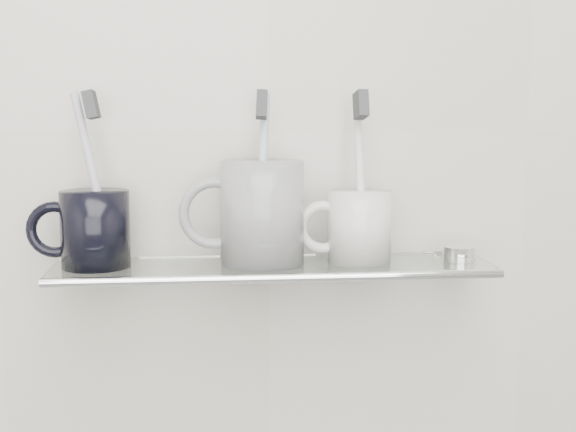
{
  "coord_description": "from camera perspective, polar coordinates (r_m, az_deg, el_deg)",
  "views": [
    {
      "loc": [
        -0.07,
        0.14,
        1.28
      ],
      "look_at": [
        0.02,
        1.04,
        1.16
      ],
      "focal_mm": 50.0,
      "sensor_mm": 36.0,
      "label": 1
    }
  ],
  "objects": [
    {
      "name": "chrome_cap",
      "position": [
        0.96,
        12.08,
        -2.59
      ],
      "size": [
        0.04,
        0.04,
        0.02
      ],
      "primitive_type": "cylinder",
      "color": "silver",
      "rests_on": "shelf_glass"
    },
    {
      "name": "toothbrush_right",
      "position": [
        0.92,
        5.15,
        2.91
      ],
      "size": [
        0.01,
        0.06,
        0.19
      ],
      "primitive_type": "cylinder",
      "rotation": [
        -0.27,
        0.03,
        0.14
      ],
      "color": "silver",
      "rests_on": "mug_right"
    },
    {
      "name": "shelf_rail",
      "position": [
        0.86,
        -0.75,
        -4.44
      ],
      "size": [
        0.5,
        0.01,
        0.01
      ],
      "primitive_type": "cylinder",
      "rotation": [
        0.0,
        1.57,
        0.0
      ],
      "color": "silver",
      "rests_on": "shelf_glass"
    },
    {
      "name": "mug_left_handle",
      "position": [
        0.93,
        -16.26,
        -0.94
      ],
      "size": [
        0.06,
        0.01,
        0.06
      ],
      "primitive_type": "torus",
      "rotation": [
        1.57,
        0.0,
        0.0
      ],
      "color": "black",
      "rests_on": "mug_left"
    },
    {
      "name": "bristles_center",
      "position": [
        0.9,
        -1.88,
        7.92
      ],
      "size": [
        0.02,
        0.03,
        0.03
      ],
      "primitive_type": "cube",
      "rotation": [
        -0.21,
        0.05,
        -0.08
      ],
      "color": "#333537",
      "rests_on": "toothbrush_center"
    },
    {
      "name": "shelf_glass",
      "position": [
        0.92,
        -1.05,
        -3.69
      ],
      "size": [
        0.5,
        0.12,
        0.01
      ],
      "primitive_type": "cube",
      "color": "silver",
      "rests_on": "wall_back"
    },
    {
      "name": "mug_right",
      "position": [
        0.93,
        5.1,
        -0.76
      ],
      "size": [
        0.08,
        0.08,
        0.08
      ],
      "primitive_type": "cylinder",
      "rotation": [
        0.0,
        0.0,
        0.06
      ],
      "color": "silver",
      "rests_on": "shelf_glass"
    },
    {
      "name": "mug_left",
      "position": [
        0.92,
        -13.54,
        -0.91
      ],
      "size": [
        0.1,
        0.1,
        0.09
      ],
      "primitive_type": "cylinder",
      "rotation": [
        0.0,
        0.0,
        -0.32
      ],
      "color": "black",
      "rests_on": "shelf_glass"
    },
    {
      "name": "bristles_left",
      "position": [
        0.91,
        -13.83,
        7.7
      ],
      "size": [
        0.02,
        0.03,
        0.03
      ],
      "primitive_type": "cube",
      "rotation": [
        -0.09,
        -0.21,
        -0.05
      ],
      "color": "#333537",
      "rests_on": "toothbrush_left"
    },
    {
      "name": "mug_center",
      "position": [
        0.91,
        -1.84,
        0.23
      ],
      "size": [
        0.12,
        0.12,
        0.12
      ],
      "primitive_type": "cylinder",
      "rotation": [
        0.0,
        0.0,
        -0.24
      ],
      "color": "silver",
      "rests_on": "shelf_glass"
    },
    {
      "name": "bracket_left",
      "position": [
        0.97,
        -13.7,
        -3.91
      ],
      "size": [
        0.02,
        0.03,
        0.02
      ],
      "primitive_type": "cylinder",
      "rotation": [
        1.57,
        0.0,
        0.0
      ],
      "color": "silver",
      "rests_on": "wall_back"
    },
    {
      "name": "bracket_right",
      "position": [
        1.0,
        10.8,
        -3.47
      ],
      "size": [
        0.02,
        0.03,
        0.02
      ],
      "primitive_type": "cylinder",
      "rotation": [
        1.57,
        0.0,
        0.0
      ],
      "color": "silver",
      "rests_on": "wall_back"
    },
    {
      "name": "toothbrush_left",
      "position": [
        0.91,
        -13.66,
        2.68
      ],
      "size": [
        0.05,
        0.03,
        0.19
      ],
      "primitive_type": "cylinder",
      "rotation": [
        -0.09,
        -0.21,
        -0.05
      ],
      "color": "#BAB8C7",
      "rests_on": "mug_left"
    },
    {
      "name": "wall_back",
      "position": [
        0.96,
        -1.36,
        6.08
      ],
      "size": [
        2.5,
        0.0,
        2.5
      ],
      "primitive_type": "plane",
      "rotation": [
        1.57,
        0.0,
        0.0
      ],
      "color": "#BDB5A6",
      "rests_on": "ground"
    },
    {
      "name": "bristles_right",
      "position": [
        0.92,
        5.21,
        7.89
      ],
      "size": [
        0.02,
        0.03,
        0.04
      ],
      "primitive_type": "cube",
      "rotation": [
        -0.27,
        0.03,
        0.14
      ],
      "color": "#333537",
      "rests_on": "toothbrush_right"
    },
    {
      "name": "mug_center_handle",
      "position": [
        0.91,
        -5.22,
        0.19
      ],
      "size": [
        0.08,
        0.01,
        0.08
      ],
      "primitive_type": "torus",
      "rotation": [
        1.57,
        0.0,
        0.0
      ],
      "color": "silver",
      "rests_on": "mug_center"
    },
    {
      "name": "mug_right_handle",
      "position": [
        0.92,
        2.49,
        -0.8
      ],
      "size": [
        0.06,
        0.01,
        0.06
      ],
      "primitive_type": "torus",
      "rotation": [
        1.57,
        0.0,
        0.0
      ],
      "color": "silver",
      "rests_on": "mug_right"
    },
    {
      "name": "toothbrush_center",
      "position": [
        0.91,
        -1.85,
        2.86
      ],
      "size": [
        0.02,
        0.05,
        0.19
      ],
      "primitive_type": "cylinder",
      "rotation": [
        -0.21,
        0.05,
        -0.08
      ],
      "color": "#AFBFD6",
      "rests_on": "mug_center"
    }
  ]
}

